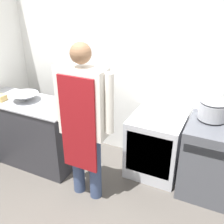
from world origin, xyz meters
name	(u,v)px	position (x,y,z in m)	size (l,w,h in m)	color
wall_back	(129,63)	(0.00, 1.73, 1.35)	(8.00, 0.05, 2.70)	white
prep_counter	(32,132)	(-1.09, 0.90, 0.46)	(1.34, 0.60, 0.92)	#2D2D33
stove	(220,162)	(1.34, 1.32, 0.45)	(0.85, 0.67, 0.92)	#4C4F56
fridge_unit	(155,146)	(0.54, 1.37, 0.40)	(0.66, 0.62, 0.81)	silver
person_cook	(83,116)	(-0.06, 0.62, 1.05)	(0.69, 0.24, 1.82)	#38476B
mixing_bowl	(25,97)	(-1.13, 0.91, 0.97)	(0.36, 0.36, 0.10)	#9EA0A8
plastic_tub	(1,98)	(-1.42, 0.77, 0.96)	(0.12, 0.12, 0.08)	#D8B266
stock_pot	(213,109)	(1.15, 1.44, 1.04)	(0.31, 0.31, 0.24)	#9EA0A8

